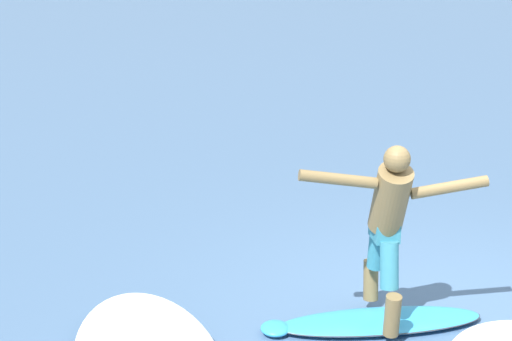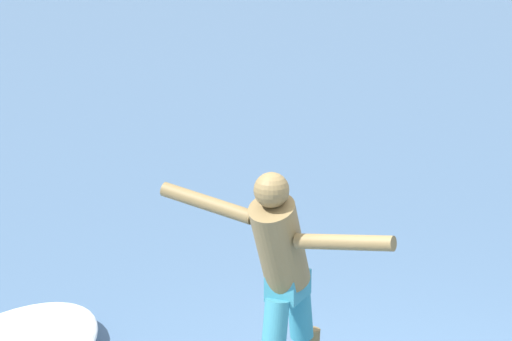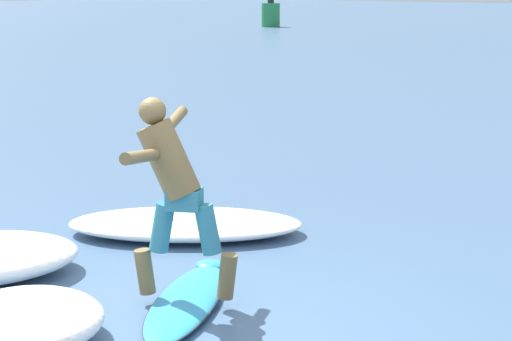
# 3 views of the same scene
# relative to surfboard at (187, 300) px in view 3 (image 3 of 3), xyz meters

# --- Properties ---
(ground_plane) EXTENTS (200.00, 200.00, 0.00)m
(ground_plane) POSITION_rel_surfboard_xyz_m (0.30, -0.63, -0.05)
(ground_plane) COLOR #456488
(surfboard) EXTENTS (1.31, 1.84, 0.23)m
(surfboard) POSITION_rel_surfboard_xyz_m (0.00, 0.00, 0.00)
(surfboard) COLOR #3096CA
(surfboard) RESTS_ON ground
(surfer) EXTENTS (0.98, 1.36, 1.57)m
(surfer) POSITION_rel_surfboard_xyz_m (-0.06, -0.07, 0.97)
(surfer) COLOR brown
(surfer) RESTS_ON surfboard
(channel_marker_buoy) EXTENTS (1.06, 1.06, 1.71)m
(channel_marker_buoy) POSITION_rel_surfboard_xyz_m (-26.59, 34.79, 0.65)
(channel_marker_buoy) COLOR #288447
(channel_marker_buoy) RESTS_ON ground
(wave_foam_at_nose) EXTENTS (1.60, 1.60, 0.33)m
(wave_foam_at_nose) POSITION_rel_surfboard_xyz_m (-0.40, -1.26, 0.12)
(wave_foam_at_nose) COLOR white
(wave_foam_at_nose) RESTS_ON ground
(wave_foam_beside) EXTENTS (2.56, 2.33, 0.22)m
(wave_foam_beside) POSITION_rel_surfboard_xyz_m (-1.38, 1.42, 0.06)
(wave_foam_beside) COLOR white
(wave_foam_beside) RESTS_ON ground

